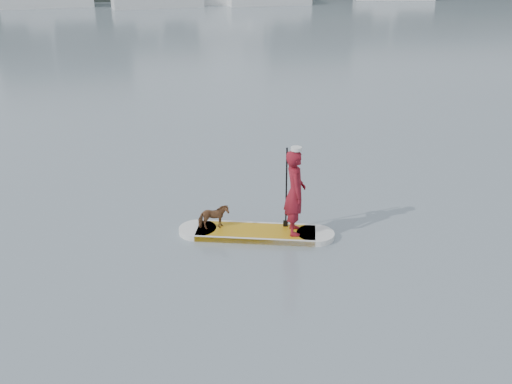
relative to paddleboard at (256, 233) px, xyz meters
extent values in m
plane|color=slate|center=(-0.84, 3.51, -0.06)|extent=(140.00, 140.00, 0.00)
cube|color=#C08B12|center=(0.00, 0.00, 0.00)|extent=(2.62, 1.45, 0.12)
cylinder|color=silver|center=(-1.20, 0.34, 0.00)|extent=(0.80, 0.80, 0.12)
cylinder|color=silver|center=(1.20, -0.34, 0.00)|extent=(0.80, 0.80, 0.12)
cube|color=silver|center=(0.10, 0.36, 0.00)|extent=(2.42, 0.74, 0.12)
cube|color=silver|center=(-0.10, -0.36, 0.00)|extent=(2.42, 0.74, 0.12)
imported|color=maroon|center=(0.77, -0.22, 0.96)|extent=(0.51, 0.71, 1.81)
cylinder|color=silver|center=(0.77, -0.22, 1.90)|extent=(0.22, 0.22, 0.07)
imported|color=#542F1D|center=(-0.86, 0.25, 0.33)|extent=(0.66, 0.35, 0.53)
cylinder|color=black|center=(0.65, 0.06, 0.94)|extent=(0.11, 0.30, 1.89)
cube|color=black|center=(0.65, 0.06, 0.04)|extent=(0.10, 0.05, 0.32)
cube|color=silver|center=(-0.70, 47.26, 0.64)|extent=(8.77, 3.94, 1.41)
camera|label=1|loc=(-1.97, -10.50, 5.62)|focal=40.00mm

